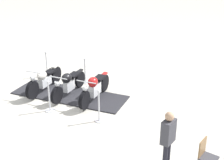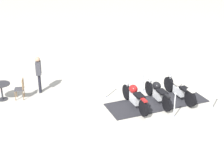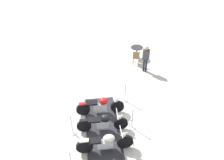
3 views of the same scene
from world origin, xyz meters
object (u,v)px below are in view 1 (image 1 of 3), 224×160
Objects in this scene: motorcycle_maroon at (94,88)px; stanchion_left_front at (47,68)px; stanchion_left_mid at (85,75)px; cafe_chair_near_table at (206,155)px; stanchion_right_rear at (99,110)px; bystander_person at (168,138)px; motorcycle_black at (68,83)px; stanchion_right_mid at (50,102)px; motorcycle_cream at (44,80)px.

motorcycle_maroon is 3.23m from stanchion_left_front.
stanchion_left_mid reaches higher than cafe_chair_near_table.
stanchion_left_front reaches higher than stanchion_right_rear.
cafe_chair_near_table is at bearing 104.13° from stanchion_left_mid.
stanchion_left_front is 7.66m from bystander_person.
stanchion_right_rear is 3.14m from bystander_person.
motorcycle_black is 0.96× the size of motorcycle_maroon.
motorcycle_black is at bearing -128.96° from stanchion_right_mid.
motorcycle_cream is at bearing -88.17° from motorcycle_black.
motorcycle_black is 1.93× the size of cafe_chair_near_table.
motorcycle_maroon is 4.98m from cafe_chair_near_table.
bystander_person reaches higher than motorcycle_black.
bystander_person reaches higher than motorcycle_cream.
stanchion_right_mid reaches higher than motorcycle_cream.
stanchion_right_mid is 4.78m from bystander_person.
stanchion_right_mid is (0.82, 1.01, -0.19)m from motorcycle_black.
motorcycle_black is 5.92m from cafe_chair_near_table.
stanchion_right_rear reaches higher than motorcycle_black.
motorcycle_cream is at bearing -89.61° from motorcycle_maroon.
stanchion_left_mid is 0.63× the size of bystander_person.
motorcycle_black reaches higher than cafe_chair_near_table.
motorcycle_cream is 1.07m from motorcycle_black.
cafe_chair_near_table is (-3.30, 4.37, 0.19)m from stanchion_right_mid.
stanchion_left_mid reaches higher than motorcycle_cream.
stanchion_right_rear is 1.85m from stanchion_right_mid.
stanchion_left_front is (1.41, -2.90, -0.13)m from motorcycle_maroon.
stanchion_right_rear is 3.25m from stanchion_left_mid.
motorcycle_cream is 6.91m from cafe_chair_near_table.
stanchion_right_mid is at bearing 38.47° from motorcycle_cream.
stanchion_left_mid is at bearing -30.31° from bystander_person.
motorcycle_maroon is 2.02× the size of cafe_chair_near_table.
cafe_chair_near_table is (-2.48, 5.38, 0.01)m from motorcycle_black.
stanchion_left_front is at bearing -124.44° from motorcycle_black.
stanchion_left_front reaches higher than cafe_chair_near_table.
stanchion_right_rear is at bearing 64.94° from motorcycle_cream.
stanchion_left_front reaches higher than motorcycle_cream.
bystander_person is at bearing 107.85° from stanchion_right_rear.
stanchion_left_front is 0.66× the size of bystander_person.
motorcycle_black is 1.65× the size of stanchion_left_mid.
motorcycle_maroon is (-0.84, 0.67, -0.01)m from motorcycle_black.
stanchion_left_front is (-0.24, -3.24, 0.05)m from stanchion_right_mid.
motorcycle_maroon is at bearing 92.33° from motorcycle_black.
motorcycle_cream reaches higher than motorcycle_black.
bystander_person is at bearing 96.48° from stanchion_left_mid.
motorcycle_maroon is at bearing 89.22° from stanchion_left_mid.
motorcycle_maroon is at bearing 88.98° from motorcycle_cream.
motorcycle_cream is at bearing -89.53° from stanchion_right_mid.
stanchion_left_front reaches higher than stanchion_right_mid.
stanchion_left_mid reaches higher than motorcycle_maroon.
stanchion_left_mid is at bearing 140.75° from motorcycle_cream.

